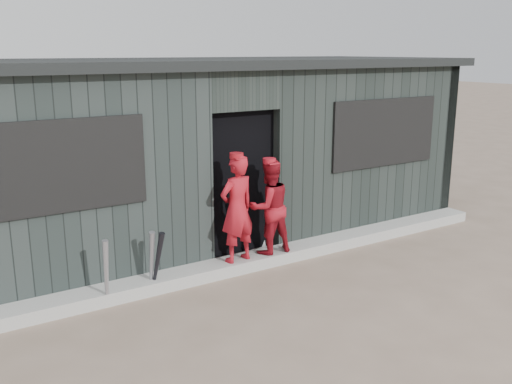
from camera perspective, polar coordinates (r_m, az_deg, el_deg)
ground at (r=6.19m, az=9.24°, el=-12.48°), size 80.00×80.00×0.00m
curb at (r=7.49m, az=-0.08°, el=-6.85°), size 8.00×0.36×0.15m
bat_left at (r=6.40m, az=-14.75°, el=-7.92°), size 0.09×0.20×0.80m
bat_mid at (r=6.69m, az=-10.40°, el=-6.86°), size 0.09×0.24×0.77m
bat_right at (r=6.68m, az=-9.84°, el=-6.93°), size 0.16×0.27×0.76m
player_red_left at (r=7.07m, az=-1.92°, el=-1.70°), size 0.54×0.40×1.36m
player_red_right at (r=7.39m, az=1.32°, el=-1.50°), size 0.62×0.49×1.23m
player_grey_back at (r=7.91m, az=0.05°, el=-1.70°), size 0.63×0.45×1.20m
dugout at (r=8.59m, az=-6.16°, el=4.18°), size 8.30×3.30×2.62m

